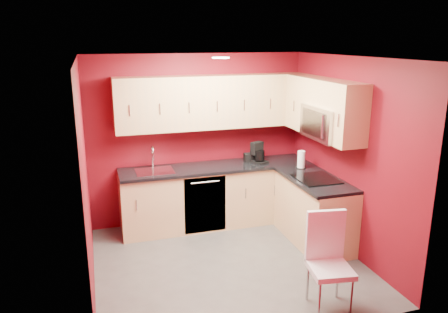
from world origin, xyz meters
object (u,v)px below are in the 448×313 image
microwave (327,123)px  napkin_holder (248,157)px  coffee_maker (260,153)px  paper_towel (301,160)px  sink (154,169)px  dining_chair (331,264)px

microwave → napkin_holder: microwave is taller
coffee_maker → napkin_holder: size_ratio=2.44×
microwave → coffee_maker: size_ratio=2.48×
microwave → paper_towel: (-0.07, 0.52, -0.62)m
microwave → napkin_holder: bearing=122.2°
coffee_maker → napkin_holder: coffee_maker is taller
coffee_maker → napkin_holder: 0.20m
napkin_holder → paper_towel: size_ratio=0.50×
microwave → sink: size_ratio=1.46×
sink → coffee_maker: sink is taller
coffee_maker → paper_towel: coffee_maker is taller
sink → coffee_maker: size_ratio=1.70×
napkin_holder → paper_towel: (0.60, -0.55, 0.06)m
microwave → dining_chair: bearing=-116.4°
napkin_holder → paper_towel: bearing=-42.4°
microwave → paper_towel: bearing=98.0°
sink → dining_chair: sink is taller
microwave → sink: bearing=154.4°
microwave → paper_towel: 0.82m
sink → napkin_holder: size_ratio=4.15×
microwave → sink: 2.43m
sink → paper_towel: bearing=-13.4°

